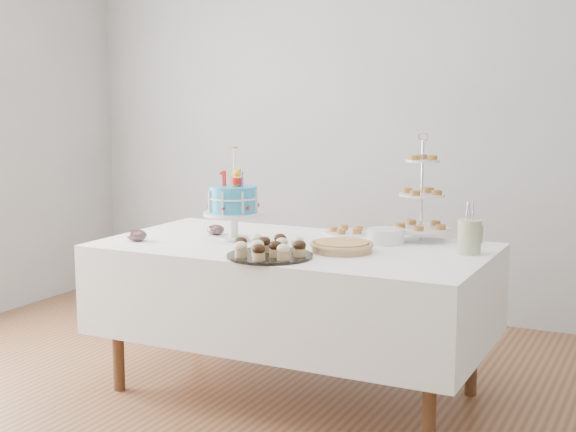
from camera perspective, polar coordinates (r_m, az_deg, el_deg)
The scene contains 12 objects.
floor at distance 3.95m, azimuth -1.57°, elevation -13.80°, with size 5.00×5.00×0.00m, color brown.
walls at distance 3.66m, azimuth -1.66°, elevation 6.15°, with size 5.04×4.04×2.70m.
table at distance 4.04m, azimuth 0.40°, elevation -5.21°, with size 1.92×1.02×0.77m.
birthday_cake at distance 4.10m, azimuth -3.90°, elevation 0.07°, with size 0.31×0.31×0.48m.
cupcake_tray at distance 3.67m, azimuth -1.30°, elevation -2.27°, with size 0.40×0.40×0.09m.
pie at distance 3.81m, azimuth 3.85°, elevation -2.14°, with size 0.30×0.30×0.05m.
tiered_stand at distance 4.13m, azimuth 9.49°, elevation 1.46°, with size 0.29×0.29×0.56m.
plate_stack at distance 4.05m, azimuth 6.94°, elevation -1.42°, with size 0.19×0.19×0.07m.
pastry_plate at distance 4.30m, azimuth 4.20°, elevation -1.07°, with size 0.25×0.25×0.04m.
jam_bowl_a at distance 4.15m, azimuth -10.71°, elevation -1.37°, with size 0.10×0.10×0.06m.
jam_bowl_b at distance 4.28m, azimuth -5.16°, elevation -0.99°, with size 0.09×0.09×0.06m.
utensil_pitcher at distance 3.84m, azimuth 12.78°, elevation -1.36°, with size 0.11×0.11×0.25m.
Camera 1 is at (1.72, -3.23, 1.50)m, focal length 50.00 mm.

